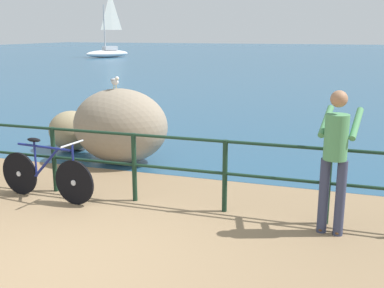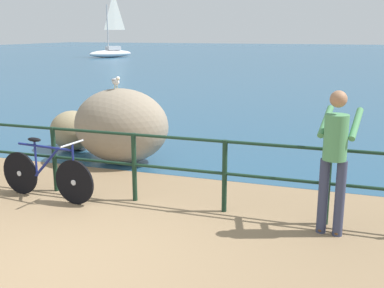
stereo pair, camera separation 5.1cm
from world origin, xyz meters
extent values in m
cube|color=#846B4C|center=(0.00, 20.00, -0.05)|extent=(120.00, 120.00, 0.10)
cube|color=navy|center=(0.00, 48.37, 0.00)|extent=(120.00, 90.00, 0.01)
cylinder|color=black|center=(-1.36, 2.04, 0.51)|extent=(0.07, 0.07, 1.02)
cylinder|color=black|center=(0.00, 2.04, 0.51)|extent=(0.07, 0.07, 1.02)
cylinder|color=black|center=(1.36, 2.04, 0.51)|extent=(0.07, 0.07, 1.02)
cylinder|color=black|center=(2.73, 2.04, 0.51)|extent=(0.07, 0.07, 1.02)
cylinder|color=black|center=(0.00, 2.04, 1.00)|extent=(8.18, 0.04, 0.04)
cylinder|color=black|center=(0.00, 2.04, 0.55)|extent=(8.18, 0.04, 0.04)
cylinder|color=black|center=(-1.79, 1.75, 0.33)|extent=(0.66, 0.11, 0.66)
cylinder|color=#B7BCC6|center=(-1.79, 1.75, 0.33)|extent=(0.09, 0.06, 0.08)
cylinder|color=black|center=(-0.76, 1.63, 0.33)|extent=(0.66, 0.11, 0.66)
cylinder|color=#B7BCC6|center=(-0.76, 1.63, 0.33)|extent=(0.09, 0.06, 0.08)
cylinder|color=navy|center=(-1.27, 1.69, 0.80)|extent=(0.99, 0.15, 0.04)
cylinder|color=navy|center=(-1.25, 1.68, 0.57)|extent=(0.50, 0.10, 0.50)
cylinder|color=navy|center=(-1.45, 1.71, 0.59)|extent=(0.03, 0.03, 0.53)
ellipsoid|color=black|center=(-1.45, 1.71, 0.89)|extent=(0.25, 0.13, 0.06)
cylinder|color=navy|center=(-0.76, 1.63, 0.62)|extent=(0.03, 0.03, 0.57)
cylinder|color=#B7BCC6|center=(-0.76, 1.63, 0.90)|extent=(0.08, 0.48, 0.03)
cylinder|color=#333851|center=(2.69, 1.75, 0.47)|extent=(0.12, 0.12, 0.95)
ellipsoid|color=#513319|center=(2.70, 1.81, 0.04)|extent=(0.14, 0.27, 0.08)
cylinder|color=#333851|center=(2.88, 1.72, 0.47)|extent=(0.12, 0.12, 0.95)
ellipsoid|color=#513319|center=(2.89, 1.78, 0.04)|extent=(0.14, 0.27, 0.08)
cylinder|color=#4C8C59|center=(2.79, 1.74, 1.23)|extent=(0.28, 0.28, 0.55)
sphere|color=#9E7051|center=(2.79, 1.74, 1.68)|extent=(0.20, 0.20, 0.20)
cylinder|color=#4C8C59|center=(2.65, 2.00, 1.36)|extent=(0.16, 0.52, 0.34)
cylinder|color=#4C8C59|center=(3.00, 1.94, 1.36)|extent=(0.16, 0.52, 0.34)
ellipsoid|color=gray|center=(-1.15, 3.89, 0.71)|extent=(1.85, 1.37, 1.41)
ellipsoid|color=#968662|center=(-2.56, 4.41, 0.42)|extent=(0.97, 0.86, 0.83)
cylinder|color=gold|center=(-1.22, 3.90, 1.44)|extent=(0.01, 0.01, 0.06)
cylinder|color=gold|center=(-1.25, 3.87, 1.44)|extent=(0.01, 0.01, 0.06)
ellipsoid|color=white|center=(-1.23, 3.89, 1.54)|extent=(0.27, 0.25, 0.13)
ellipsoid|color=#9E9EA3|center=(-1.25, 3.90, 1.57)|extent=(0.26, 0.25, 0.06)
sphere|color=white|center=(-1.14, 3.81, 1.61)|extent=(0.08, 0.08, 0.08)
cone|color=gold|center=(-1.11, 3.77, 1.60)|extent=(0.05, 0.05, 0.02)
ellipsoid|color=white|center=(-19.30, 37.09, 0.36)|extent=(3.58, 4.35, 0.70)
cube|color=silver|center=(-19.13, 37.34, 0.89)|extent=(1.40, 1.52, 0.36)
cylinder|color=#B2B2B7|center=(-19.42, 36.93, 2.81)|extent=(0.10, 0.10, 4.20)
pyramid|color=white|center=(-18.99, 37.54, 4.38)|extent=(0.96, 1.35, 3.57)
camera|label=1|loc=(2.86, -3.93, 2.44)|focal=43.86mm
camera|label=2|loc=(2.91, -3.92, 2.44)|focal=43.86mm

